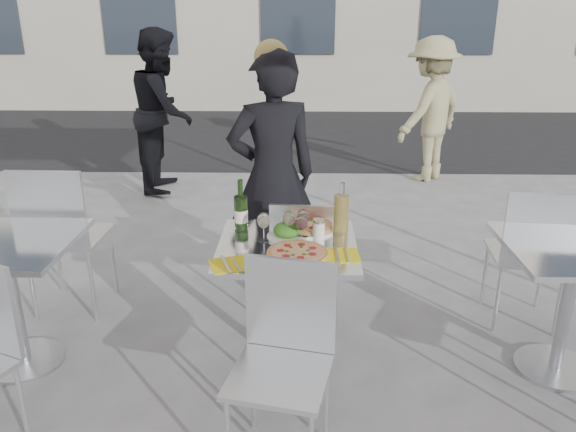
{
  "coord_description": "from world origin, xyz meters",
  "views": [
    {
      "loc": [
        0.06,
        -2.69,
        1.89
      ],
      "look_at": [
        0.0,
        0.15,
        0.85
      ],
      "focal_mm": 35.0,
      "sensor_mm": 36.0,
      "label": 1
    }
  ],
  "objects_px": {
    "napkin_left": "(230,264)",
    "wineglass_red_b": "(303,218)",
    "pizza_near": "(297,253)",
    "sugar_shaker": "(319,229)",
    "wineglass_white_b": "(289,219)",
    "salad_plate": "(287,231)",
    "wineglass_white_a": "(264,221)",
    "side_chair_lfar": "(60,229)",
    "pizza_far": "(309,226)",
    "side_chair_rfar": "(532,248)",
    "side_table_left": "(10,277)",
    "side_table_right": "(571,283)",
    "chair_far": "(303,253)",
    "main_table": "(287,280)",
    "woman_diner": "(273,177)",
    "pedestrian_a": "(163,111)",
    "pedestrian_b": "(430,110)",
    "wine_bottle": "(241,212)",
    "chair_near": "(285,347)",
    "carafe": "(341,213)",
    "napkin_right": "(341,255)",
    "wineglass_red_a": "(301,224)"
  },
  "relations": [
    {
      "from": "pizza_near",
      "to": "wineglass_red_a",
      "type": "height_order",
      "value": "wineglass_red_a"
    },
    {
      "from": "pizza_far",
      "to": "pedestrian_b",
      "type": "bearing_deg",
      "value": 68.14
    },
    {
      "from": "side_chair_lfar",
      "to": "wineglass_white_b",
      "type": "xyz_separation_m",
      "value": [
        1.45,
        -0.49,
        0.26
      ]
    },
    {
      "from": "chair_near",
      "to": "wineglass_white_a",
      "type": "distance_m",
      "value": 0.75
    },
    {
      "from": "side_chair_lfar",
      "to": "pedestrian_a",
      "type": "relative_size",
      "value": 0.58
    },
    {
      "from": "chair_far",
      "to": "napkin_left",
      "type": "distance_m",
      "value": 0.84
    },
    {
      "from": "main_table",
      "to": "woman_diner",
      "type": "distance_m",
      "value": 1.0
    },
    {
      "from": "side_chair_lfar",
      "to": "wineglass_white_a",
      "type": "bearing_deg",
      "value": 159.8
    },
    {
      "from": "chair_near",
      "to": "side_chair_rfar",
      "type": "distance_m",
      "value": 1.81
    },
    {
      "from": "woman_diner",
      "to": "napkin_left",
      "type": "height_order",
      "value": "woman_diner"
    },
    {
      "from": "side_chair_rfar",
      "to": "wineglass_white_a",
      "type": "height_order",
      "value": "side_chair_rfar"
    },
    {
      "from": "pizza_near",
      "to": "napkin_right",
      "type": "bearing_deg",
      "value": -0.49
    },
    {
      "from": "chair_far",
      "to": "sugar_shaker",
      "type": "xyz_separation_m",
      "value": [
        0.08,
        -0.37,
        0.3
      ]
    },
    {
      "from": "side_table_right",
      "to": "napkin_left",
      "type": "relative_size",
      "value": 3.27
    },
    {
      "from": "main_table",
      "to": "pizza_far",
      "type": "distance_m",
      "value": 0.33
    },
    {
      "from": "wineglass_white_b",
      "to": "side_table_left",
      "type": "bearing_deg",
      "value": -177.16
    },
    {
      "from": "pizza_near",
      "to": "napkin_left",
      "type": "xyz_separation_m",
      "value": [
        -0.32,
        -0.12,
        -0.01
      ]
    },
    {
      "from": "side_chair_rfar",
      "to": "pedestrian_a",
      "type": "relative_size",
      "value": 0.53
    },
    {
      "from": "pedestrian_a",
      "to": "pedestrian_b",
      "type": "relative_size",
      "value": 1.06
    },
    {
      "from": "sugar_shaker",
      "to": "wineglass_white_a",
      "type": "height_order",
      "value": "wineglass_white_a"
    },
    {
      "from": "side_chair_rfar",
      "to": "wineglass_white_a",
      "type": "relative_size",
      "value": 5.88
    },
    {
      "from": "sugar_shaker",
      "to": "wineglass_white_b",
      "type": "xyz_separation_m",
      "value": [
        -0.16,
        -0.0,
        0.06
      ]
    },
    {
      "from": "wineglass_red_b",
      "to": "pizza_far",
      "type": "bearing_deg",
      "value": 74.98
    },
    {
      "from": "napkin_left",
      "to": "wineglass_red_b",
      "type": "bearing_deg",
      "value": 26.51
    },
    {
      "from": "woman_diner",
      "to": "wineglass_white_b",
      "type": "relative_size",
      "value": 10.65
    },
    {
      "from": "salad_plate",
      "to": "side_chair_rfar",
      "type": "bearing_deg",
      "value": 13.97
    },
    {
      "from": "side_table_right",
      "to": "woman_diner",
      "type": "height_order",
      "value": "woman_diner"
    },
    {
      "from": "side_chair_rfar",
      "to": "pizza_near",
      "type": "distance_m",
      "value": 1.55
    },
    {
      "from": "wine_bottle",
      "to": "pedestrian_b",
      "type": "bearing_deg",
      "value": 63.48
    },
    {
      "from": "salad_plate",
      "to": "wineglass_white_a",
      "type": "bearing_deg",
      "value": -160.04
    },
    {
      "from": "main_table",
      "to": "side_table_left",
      "type": "bearing_deg",
      "value": 180.0
    },
    {
      "from": "side_table_right",
      "to": "chair_far",
      "type": "relative_size",
      "value": 0.89
    },
    {
      "from": "wine_bottle",
      "to": "carafe",
      "type": "relative_size",
      "value": 1.02
    },
    {
      "from": "chair_far",
      "to": "side_chair_lfar",
      "type": "bearing_deg",
      "value": -0.06
    },
    {
      "from": "carafe",
      "to": "wineglass_white_b",
      "type": "relative_size",
      "value": 1.84
    },
    {
      "from": "side_table_left",
      "to": "chair_far",
      "type": "distance_m",
      "value": 1.65
    },
    {
      "from": "salad_plate",
      "to": "wineglass_white_a",
      "type": "relative_size",
      "value": 1.4
    },
    {
      "from": "main_table",
      "to": "pedestrian_b",
      "type": "bearing_deg",
      "value": 67.79
    },
    {
      "from": "chair_far",
      "to": "pizza_far",
      "type": "relative_size",
      "value": 2.78
    },
    {
      "from": "side_table_left",
      "to": "sugar_shaker",
      "type": "xyz_separation_m",
      "value": [
        1.66,
        0.08,
        0.26
      ]
    },
    {
      "from": "sugar_shaker",
      "to": "carafe",
      "type": "bearing_deg",
      "value": 30.14
    },
    {
      "from": "pedestrian_b",
      "to": "side_table_left",
      "type": "bearing_deg",
      "value": 5.06
    },
    {
      "from": "pedestrian_b",
      "to": "napkin_right",
      "type": "relative_size",
      "value": 8.16
    },
    {
      "from": "side_chair_lfar",
      "to": "pizza_far",
      "type": "relative_size",
      "value": 3.33
    },
    {
      "from": "side_table_left",
      "to": "pizza_near",
      "type": "relative_size",
      "value": 2.45
    },
    {
      "from": "wineglass_white_a",
      "to": "wineglass_white_b",
      "type": "height_order",
      "value": "same"
    },
    {
      "from": "sugar_shaker",
      "to": "napkin_right",
      "type": "distance_m",
      "value": 0.25
    },
    {
      "from": "pedestrian_a",
      "to": "pizza_far",
      "type": "distance_m",
      "value": 3.51
    },
    {
      "from": "wineglass_red_a",
      "to": "chair_far",
      "type": "bearing_deg",
      "value": 88.29
    },
    {
      "from": "side_table_right",
      "to": "side_chair_rfar",
      "type": "height_order",
      "value": "side_chair_rfar"
    }
  ]
}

